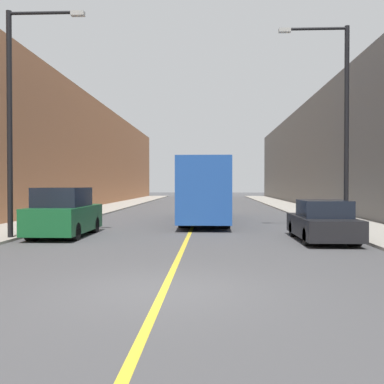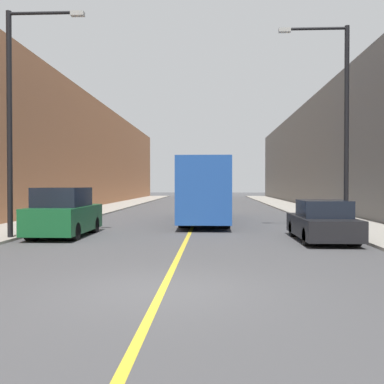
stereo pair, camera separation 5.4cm
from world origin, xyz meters
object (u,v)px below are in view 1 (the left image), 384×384
bus (205,189)px  car_right_near (323,223)px  street_lamp_right (341,115)px  parked_suv_left (64,214)px  street_lamp_left (16,109)px

bus → car_right_near: 9.59m
car_right_near → street_lamp_right: bearing=62.4°
car_right_near → street_lamp_right: (1.37, 2.62, 4.35)m
street_lamp_right → parked_suv_left: bearing=-172.1°
parked_suv_left → street_lamp_right: bearing=7.9°
parked_suv_left → street_lamp_left: (-1.41, -1.18, 4.03)m
street_lamp_left → bus: bearing=50.9°
bus → street_lamp_left: street_lamp_left is taller
car_right_near → street_lamp_left: street_lamp_left is taller
parked_suv_left → street_lamp_right: 12.20m
bus → street_lamp_right: (5.81, -5.80, 3.23)m
street_lamp_right → street_lamp_left: bearing=-167.8°
bus → car_right_near: bearing=-62.2°
street_lamp_left → street_lamp_right: size_ratio=0.98×
street_lamp_left → street_lamp_right: (12.78, 2.77, 0.10)m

